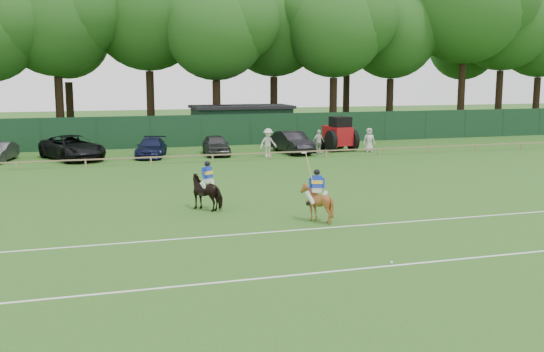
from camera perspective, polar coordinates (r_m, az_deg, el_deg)
name	(u,v)px	position (r m, az deg, el deg)	size (l,w,h in m)	color
ground	(282,225)	(24.43, 0.93, -4.38)	(160.00, 160.00, 0.00)	#1E4C14
horse_dark	(208,192)	(27.14, -5.78, -1.44)	(0.80, 1.76, 1.49)	black
horse_chestnut	(317,203)	(24.90, 4.02, -2.41)	(1.18, 1.33, 1.47)	brown
sedan_grey	(0,152)	(45.45, -23.18, 1.99)	(1.31, 3.76, 1.24)	#2A2A2C
suv_black	(72,148)	(44.71, -17.46, 2.45)	(2.69, 5.83, 1.62)	black
sedan_navy	(151,148)	(44.74, -10.78, 2.51)	(1.83, 4.49, 1.30)	#111535
hatch_grey	(216,145)	(45.28, -5.04, 2.79)	(1.68, 4.17, 1.42)	#323335
estate_black	(292,142)	(46.21, 1.82, 3.04)	(1.64, 4.72, 1.55)	black
spectator_left	(268,143)	(43.92, -0.35, 2.99)	(1.27, 0.73, 1.97)	beige
spectator_mid	(318,142)	(45.88, 4.19, 3.09)	(1.02, 0.42, 1.74)	silver
spectator_right	(369,140)	(47.31, 8.71, 3.21)	(0.86, 0.56, 1.76)	beige
rider_dark	(208,176)	(27.01, -5.79, 0.00)	(0.78, 0.74, 1.41)	silver
rider_chestnut	(317,185)	(24.76, 4.03, -0.84)	(0.93, 0.70, 2.05)	silver
polo_ball	(391,262)	(19.85, 10.66, -7.62)	(0.09, 0.09, 0.09)	silver
pitch_lines	(315,248)	(21.23, 3.85, -6.47)	(60.00, 5.10, 0.01)	silver
pitch_rail	(197,156)	(41.59, -6.70, 1.83)	(62.10, 0.10, 0.50)	#997F5B
perimeter_fence	(176,131)	(50.33, -8.56, 3.99)	(92.08, 0.08, 2.50)	#14351E
utility_shed	(241,123)	(54.42, -2.76, 4.76)	(8.40, 4.40, 3.04)	#14331E
tree_row	(186,137)	(58.63, -7.75, 3.50)	(96.00, 12.00, 21.00)	#26561C
tractor	(339,134)	(47.92, 5.99, 3.72)	(2.22, 3.14, 2.55)	#9D0E13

